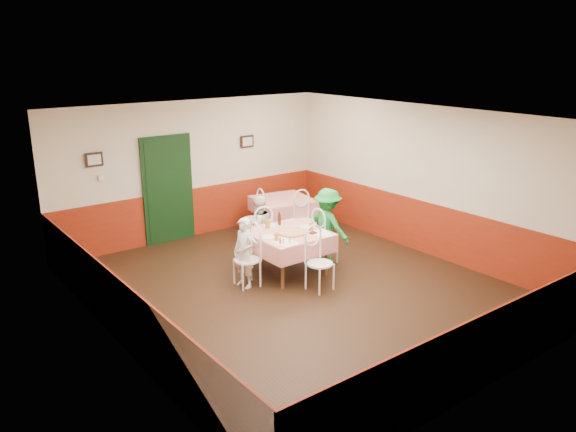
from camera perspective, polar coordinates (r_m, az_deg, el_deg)
floor at (r=9.27m, az=1.08°, el=-7.41°), size 7.00×7.00×0.00m
ceiling at (r=8.51m, az=1.19°, el=10.04°), size 7.00×7.00×0.00m
back_wall at (r=11.65m, az=-9.64°, el=4.69°), size 6.00×0.10×2.80m
front_wall at (r=6.57m, az=20.53°, el=-5.83°), size 6.00×0.10×2.80m
left_wall at (r=7.40m, az=-17.44°, el=-2.98°), size 0.10×7.00×2.80m
right_wall at (r=10.85m, az=13.69°, el=3.55°), size 0.10×7.00×2.80m
wainscot_back at (r=11.86m, az=-9.39°, el=0.43°), size 6.00×0.03×1.00m
wainscot_front at (r=6.96m, az=19.65°, el=-12.66°), size 6.00×0.03×1.00m
wainscot_left at (r=7.74m, az=-16.75°, el=-9.24°), size 0.03×7.00×1.00m
wainscot_right at (r=11.07m, az=13.32°, el=-1.00°), size 0.03×7.00×1.00m
door at (r=11.43m, az=-12.09°, el=2.52°), size 0.96×0.06×2.10m
picture_left at (r=10.76m, az=-19.10°, el=5.44°), size 0.32×0.03×0.26m
picture_right at (r=12.17m, az=-4.18°, el=7.56°), size 0.32×0.03×0.26m
thermostat at (r=10.86m, az=-18.43°, el=3.71°), size 0.10×0.03×0.10m
main_table at (r=9.73m, az=0.00°, el=-3.80°), size 1.22×1.22×0.77m
second_table at (r=11.83m, az=-0.52°, el=-0.01°), size 1.29×1.29×0.77m
chair_left at (r=9.25m, az=-4.20°, el=-4.49°), size 0.46×0.46×0.90m
chair_right at (r=10.21m, az=3.80°, el=-2.38°), size 0.43×0.43×0.90m
chair_far at (r=10.36m, az=-2.85°, el=-2.09°), size 0.50×0.50×0.90m
chair_near at (r=9.09m, az=3.26°, el=-4.86°), size 0.45×0.45×0.90m
chair_second_a at (r=11.40m, az=-3.54°, el=-0.31°), size 0.49×0.49×0.90m
chair_second_b at (r=11.25m, az=1.77°, el=-0.53°), size 0.49×0.49×0.90m
pizza at (r=9.55m, az=0.36°, el=-1.66°), size 0.49×0.49×0.03m
plate_left at (r=9.34m, az=-2.01°, el=-2.16°), size 0.25×0.25×0.01m
plate_right at (r=9.87m, az=1.86°, el=-1.10°), size 0.25×0.25×0.01m
plate_far at (r=9.93m, az=-1.66°, el=-0.98°), size 0.25×0.25×0.01m
glass_a at (r=9.17m, az=-1.18°, el=-2.16°), size 0.07×0.07×0.13m
glass_b at (r=9.65m, az=2.36°, el=-1.15°), size 0.07×0.07×0.14m
glass_c at (r=9.81m, az=-2.09°, el=-0.81°), size 0.08×0.08×0.15m
beer_bottle at (r=9.96m, az=-0.89°, el=-0.31°), size 0.06×0.06×0.22m
shaker_a at (r=9.01m, az=-0.46°, el=-2.63°), size 0.04×0.04×0.09m
shaker_b at (r=9.04m, az=0.16°, el=-2.56°), size 0.04×0.04×0.09m
shaker_c at (r=9.04m, az=-0.80°, el=-2.56°), size 0.04×0.04×0.09m
menu_left at (r=9.12m, az=-0.28°, el=-2.68°), size 0.35×0.44×0.00m
menu_right at (r=9.56m, az=3.38°, el=-1.77°), size 0.38×0.45×0.00m
wallet at (r=9.55m, az=2.57°, el=-1.72°), size 0.11×0.09×0.02m
diner_left at (r=9.18m, az=-4.48°, el=-3.75°), size 0.35×0.47×1.18m
diner_far at (r=10.35m, az=-3.02°, el=-1.21°), size 0.60×0.48×1.21m
diner_right at (r=10.17m, az=4.04°, el=-1.02°), size 0.67×0.97×1.39m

